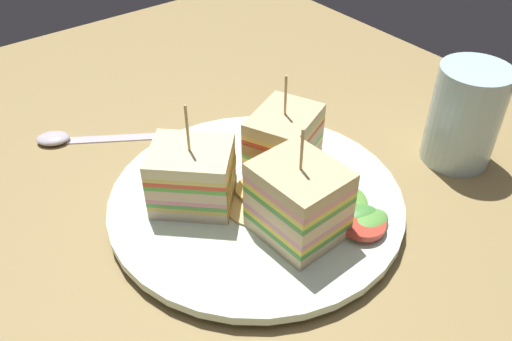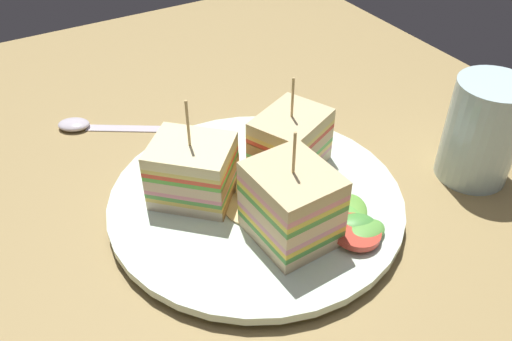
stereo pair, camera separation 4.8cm
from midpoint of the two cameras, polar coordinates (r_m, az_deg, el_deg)
name	(u,v)px [view 1 (the left image)]	position (r cm, az deg, el deg)	size (l,w,h in cm)	color
ground_plane	(256,215)	(51.11, -2.67, -4.86)	(98.94, 78.62, 1.80)	#997F4D
plate	(256,201)	(49.89, -2.73, -3.34)	(27.07, 27.07, 1.51)	silver
sandwich_wedge_0	(295,203)	(43.75, 1.06, -3.57)	(7.36, 6.33, 10.44)	beige
sandwich_wedge_1	(284,140)	(51.57, 0.31, 3.19)	(7.83, 8.66, 9.70)	beige
sandwich_wedge_2	(192,176)	(47.83, -9.60, -0.71)	(9.07, 9.12, 10.10)	beige
chip_pile	(261,194)	(47.82, -2.30, -2.67)	(6.17, 6.83, 3.05)	#E7C87D
salad_garnish	(360,216)	(47.14, 8.18, -4.88)	(6.97, 5.96, 1.30)	#49933D
spoon	(75,138)	(62.74, -20.76, 3.16)	(10.02, 14.33, 1.00)	silver
drinking_glass	(463,122)	(56.98, 18.89, 4.79)	(6.98, 6.98, 10.37)	silver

